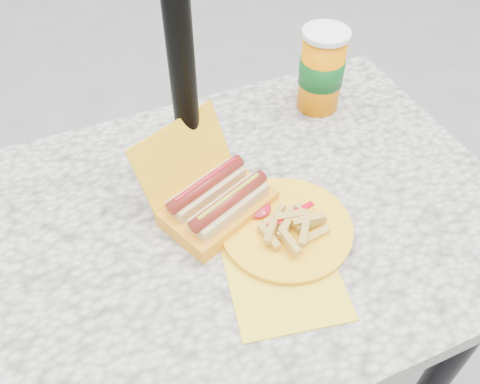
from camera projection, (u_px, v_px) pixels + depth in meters
name	position (u px, v px, depth m)	size (l,w,h in m)	color
ground	(227.00, 377.00, 1.56)	(60.00, 60.00, 0.00)	slate
picnic_table	(221.00, 254.00, 1.09)	(1.20, 0.80, 0.75)	beige
umbrella_pole	(178.00, 22.00, 0.86)	(0.05, 0.05, 2.20)	black
hotdog_box	(215.00, 200.00, 1.00)	(0.27, 0.26, 0.16)	yellow
fries_plate	(286.00, 231.00, 0.98)	(0.30, 0.35, 0.05)	yellow
soda_cup	(321.00, 70.00, 1.19)	(0.11, 0.11, 0.20)	#FF8300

